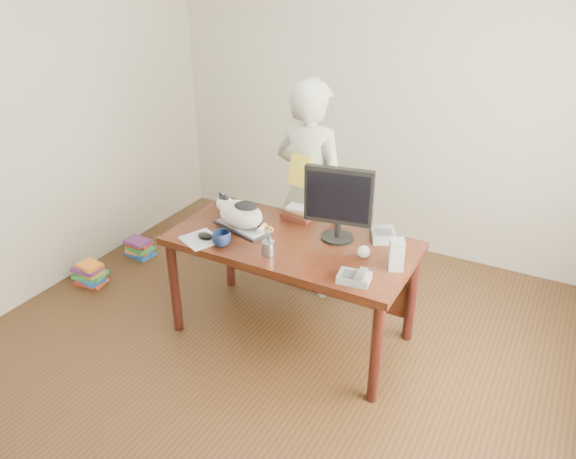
# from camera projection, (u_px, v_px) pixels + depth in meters

# --- Properties ---
(room) EXTENTS (4.50, 4.50, 4.50)m
(room) POSITION_uv_depth(u_px,v_px,m) (238.00, 186.00, 2.92)
(room) COLOR black
(room) RESTS_ON ground
(desk) EXTENTS (1.60, 0.80, 0.75)m
(desk) POSITION_uv_depth(u_px,v_px,m) (297.00, 255.00, 3.79)
(desk) COLOR black
(desk) RESTS_ON ground
(keyboard) EXTENTS (0.44, 0.27, 0.03)m
(keyboard) POSITION_uv_depth(u_px,v_px,m) (241.00, 228.00, 3.80)
(keyboard) COLOR black
(keyboard) RESTS_ON desk
(cat) EXTENTS (0.41, 0.28, 0.23)m
(cat) POSITION_uv_depth(u_px,v_px,m) (239.00, 213.00, 3.75)
(cat) COLOR silver
(cat) RESTS_ON keyboard
(monitor) EXTENTS (0.44, 0.25, 0.50)m
(monitor) POSITION_uv_depth(u_px,v_px,m) (339.00, 200.00, 3.54)
(monitor) COLOR black
(monitor) RESTS_ON desk
(pen_cup) EXTENTS (0.09, 0.09, 0.20)m
(pen_cup) POSITION_uv_depth(u_px,v_px,m) (268.00, 246.00, 3.47)
(pen_cup) COLOR #99989E
(pen_cup) RESTS_ON desk
(mousepad) EXTENTS (0.31, 0.30, 0.01)m
(mousepad) POSITION_uv_depth(u_px,v_px,m) (201.00, 239.00, 3.66)
(mousepad) COLOR silver
(mousepad) RESTS_ON desk
(mouse) EXTENTS (0.13, 0.11, 0.04)m
(mouse) POSITION_uv_depth(u_px,v_px,m) (205.00, 236.00, 3.66)
(mouse) COLOR black
(mouse) RESTS_ON mousepad
(coffee_mug) EXTENTS (0.17, 0.17, 0.10)m
(coffee_mug) POSITION_uv_depth(u_px,v_px,m) (222.00, 239.00, 3.57)
(coffee_mug) COLOR #0D1734
(coffee_mug) RESTS_ON desk
(phone) EXTENTS (0.20, 0.18, 0.08)m
(phone) POSITION_uv_depth(u_px,v_px,m) (355.00, 277.00, 3.20)
(phone) COLOR slate
(phone) RESTS_ON desk
(speaker) EXTENTS (0.12, 0.12, 0.19)m
(speaker) POSITION_uv_depth(u_px,v_px,m) (396.00, 254.00, 3.30)
(speaker) COLOR #9C9C9E
(speaker) RESTS_ON desk
(baseball) EXTENTS (0.08, 0.08, 0.08)m
(baseball) POSITION_uv_depth(u_px,v_px,m) (364.00, 252.00, 3.44)
(baseball) COLOR beige
(baseball) RESTS_ON desk
(book_stack) EXTENTS (0.23, 0.18, 0.08)m
(book_stack) POSITION_uv_depth(u_px,v_px,m) (299.00, 213.00, 3.95)
(book_stack) COLOR #511A15
(book_stack) RESTS_ON desk
(calculator) EXTENTS (0.23, 0.25, 0.06)m
(calculator) POSITION_uv_depth(u_px,v_px,m) (383.00, 234.00, 3.67)
(calculator) COLOR slate
(calculator) RESTS_ON desk
(person) EXTENTS (0.66, 0.48, 1.68)m
(person) POSITION_uv_depth(u_px,v_px,m) (310.00, 190.00, 4.18)
(person) COLOR silver
(person) RESTS_ON ground
(held_book) EXTENTS (0.17, 0.12, 0.22)m
(held_book) POSITION_uv_depth(u_px,v_px,m) (300.00, 171.00, 3.95)
(held_book) COLOR yellow
(held_book) RESTS_ON person
(book_pile_a) EXTENTS (0.27, 0.22, 0.18)m
(book_pile_a) POSITION_uv_depth(u_px,v_px,m) (90.00, 274.00, 4.55)
(book_pile_a) COLOR #B42D19
(book_pile_a) RESTS_ON ground
(book_pile_b) EXTENTS (0.26, 0.20, 0.15)m
(book_pile_b) POSITION_uv_depth(u_px,v_px,m) (139.00, 248.00, 4.98)
(book_pile_b) COLOR #184593
(book_pile_b) RESTS_ON ground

